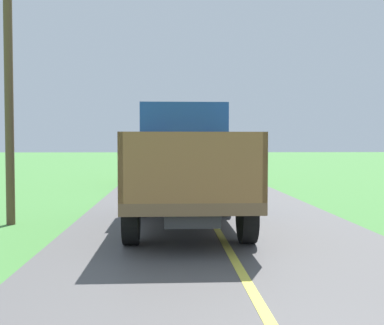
{
  "coord_description": "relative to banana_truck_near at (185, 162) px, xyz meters",
  "views": [
    {
      "loc": [
        -1.03,
        -1.35,
        1.9
      ],
      "look_at": [
        -0.41,
        10.93,
        1.4
      ],
      "focal_mm": 43.87,
      "sensor_mm": 36.0,
      "label": 1
    }
  ],
  "objects": [
    {
      "name": "banana_truck_near",
      "position": [
        0.0,
        0.0,
        0.0
      ],
      "size": [
        2.38,
        5.82,
        2.8
      ],
      "color": "#2D2D30",
      "rests_on": "road_surface"
    },
    {
      "name": "banana_truck_far",
      "position": [
        0.01,
        12.28,
        -0.0
      ],
      "size": [
        2.38,
        5.81,
        2.8
      ],
      "color": "#2D2D30",
      "rests_on": "road_surface"
    },
    {
      "name": "utility_pole_roadside",
      "position": [
        -4.08,
        0.31,
        1.9
      ],
      "size": [
        2.53,
        0.2,
        6.05
      ],
      "color": "brown",
      "rests_on": "ground"
    }
  ]
}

